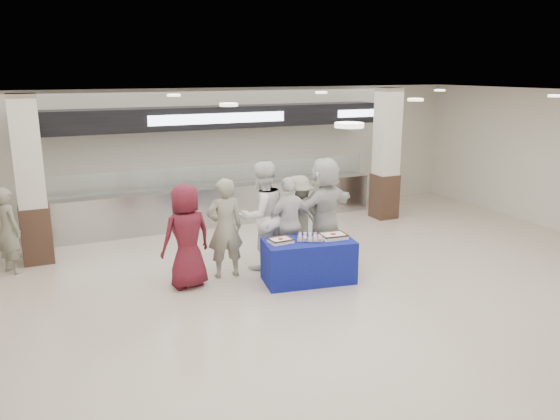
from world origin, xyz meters
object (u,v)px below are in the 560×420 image
display_table (309,261)px  soldier_b (298,218)px  sheet_cake_right (333,236)px  chef_tall (262,216)px  sheet_cake_left (281,240)px  cupcake_tray (310,237)px  civilian_white (324,208)px  soldier_bg (8,230)px  civilian_maroon (186,236)px  soldier_a (225,228)px  chef_short (290,223)px

display_table → soldier_b: (0.34, 1.10, 0.46)m
sheet_cake_right → chef_tall: chef_tall is taller
sheet_cake_left → cupcake_tray: (0.54, -0.06, -0.01)m
sheet_cake_right → civilian_white: civilian_white is taller
sheet_cake_left → chef_tall: 0.91m
cupcake_tray → soldier_b: soldier_b is taller
display_table → sheet_cake_left: size_ratio=3.85×
sheet_cake_left → soldier_bg: soldier_bg is taller
civilian_maroon → soldier_bg: size_ratio=1.12×
soldier_b → soldier_bg: soldier_b is taller
soldier_a → soldier_bg: bearing=-25.6°
display_table → soldier_bg: (-4.76, 2.64, 0.42)m
civilian_maroon → cupcake_tray: bearing=151.7°
display_table → civilian_maroon: 2.15m
soldier_a → chef_tall: (0.78, 0.16, 0.11)m
chef_tall → soldier_b: 0.83m
cupcake_tray → chef_short: 0.72m
display_table → cupcake_tray: (0.04, 0.04, 0.41)m
soldier_a → chef_tall: size_ratio=0.89×
chef_tall → soldier_a: bearing=-1.1°
cupcake_tray → display_table: bearing=-140.1°
soldier_a → soldier_bg: 3.96m
soldier_a → soldier_b: (1.58, 0.27, -0.06)m
sheet_cake_left → chef_tall: bearing=88.3°
sheet_cake_left → sheet_cake_right: (0.94, -0.15, 0.00)m
chef_tall → civilian_white: size_ratio=1.00×
sheet_cake_left → civilian_white: (1.34, 0.90, 0.21)m
chef_short → soldier_b: bearing=-140.8°
cupcake_tray → soldier_bg: (-4.80, 2.60, 0.01)m
cupcake_tray → soldier_bg: bearing=151.5°
display_table → soldier_a: soldier_a is taller
civilian_maroon → chef_tall: size_ratio=0.89×
civilian_maroon → soldier_a: (0.74, 0.18, 0.01)m
civilian_maroon → display_table: bearing=150.4°
sheet_cake_right → soldier_bg: size_ratio=0.29×
sheet_cake_right → soldier_b: bearing=95.5°
chef_short → display_table: bearing=86.1°
sheet_cake_right → civilian_maroon: 2.54m
display_table → civilian_maroon: civilian_maroon is taller
cupcake_tray → chef_tall: bearing=118.5°
soldier_b → soldier_bg: (-5.09, 1.55, -0.04)m
civilian_white → soldier_bg: bearing=-35.9°
chef_tall → chef_short: chef_tall is taller
sheet_cake_left → display_table: bearing=-10.7°
sheet_cake_right → sheet_cake_left: bearing=170.8°
chef_tall → chef_short: (0.45, -0.24, -0.14)m
display_table → soldier_bg: 5.46m
display_table → chef_short: (-0.02, 0.74, 0.49)m
sheet_cake_left → soldier_a: size_ratio=0.22×
sheet_cake_right → soldier_b: size_ratio=0.28×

